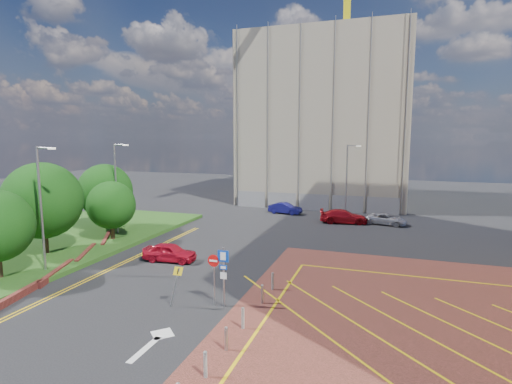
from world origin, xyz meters
The scene contains 19 objects.
ground centered at (0.00, 0.00, 0.00)m, with size 140.00×140.00×0.00m, color black.
grass_bed centered at (-18.00, 6.00, 0.15)m, with size 14.00×32.00×0.30m, color #204D18.
retaining_wall centered at (-11.80, 2.00, 0.20)m, with size 6.06×20.33×0.40m.
tree_b centered at (-15.50, 5.00, 4.24)m, with size 5.60×5.60×6.74m.
tree_c centered at (-13.50, 10.00, 3.19)m, with size 4.00×4.00×4.90m.
tree_d centered at (-16.50, 13.00, 3.87)m, with size 5.00×5.00×6.08m.
lamp_left_near centered at (-12.42, 2.00, 4.66)m, with size 1.53×0.16×8.00m.
lamp_left_far centered at (-14.42, 12.00, 4.66)m, with size 1.53×0.16×8.00m.
lamp_back centered at (4.08, 28.00, 4.36)m, with size 1.53×0.16×8.00m.
sign_cluster centered at (0.30, 0.98, 1.95)m, with size 1.17×0.12×3.20m.
warning_sign centered at (-1.79, 0.11, 1.43)m, with size 0.75×0.42×2.25m.
bollard_row centered at (2.30, -1.67, 0.47)m, with size 0.14×11.14×0.90m.
construction_building centered at (0.00, 40.00, 11.00)m, with size 21.20×19.20×22.00m, color #9F9782.
tower_crane centered at (2.00, 39.44, 25.85)m, with size 1.60×35.00×35.40m.
construction_fence centered at (1.00, 30.00, 1.00)m, with size 21.60×0.06×2.00m, color gray.
car_red_left centered at (-6.22, 6.94, 0.65)m, with size 1.55×3.84×1.31m, color red.
car_blue_back centered at (-2.77, 26.93, 0.63)m, with size 1.34×3.85×1.27m, color #12115C.
car_red_back centered at (4.21, 23.89, 0.70)m, with size 1.95×4.80×1.39m, color #A90E17.
car_silver_back centered at (8.41, 24.54, 0.57)m, with size 1.88×4.07×1.13m, color silver.
Camera 1 is at (8.40, -17.40, 8.85)m, focal length 28.00 mm.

